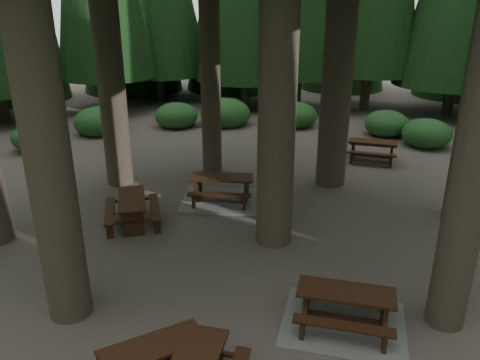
# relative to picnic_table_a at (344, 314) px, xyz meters

# --- Properties ---
(ground) EXTENTS (80.00, 80.00, 0.00)m
(ground) POSITION_rel_picnic_table_a_xyz_m (-2.18, 2.82, -0.24)
(ground) COLOR #524B43
(ground) RESTS_ON ground
(picnic_table_a) EXTENTS (2.36, 2.04, 0.73)m
(picnic_table_a) POSITION_rel_picnic_table_a_xyz_m (0.00, 0.00, 0.00)
(picnic_table_a) COLOR gray
(picnic_table_a) RESTS_ON ground
(picnic_table_b) EXTENTS (1.84, 2.05, 0.73)m
(picnic_table_b) POSITION_rel_picnic_table_a_xyz_m (-5.02, 3.51, 0.25)
(picnic_table_b) COLOR #351710
(picnic_table_b) RESTS_ON ground
(picnic_table_c) EXTENTS (2.30, 1.92, 0.76)m
(picnic_table_c) POSITION_rel_picnic_table_a_xyz_m (-2.97, 5.21, 0.02)
(picnic_table_c) COLOR gray
(picnic_table_c) RESTS_ON ground
(picnic_table_d) EXTENTS (1.91, 1.65, 0.73)m
(picnic_table_d) POSITION_rel_picnic_table_a_xyz_m (1.85, 9.43, 0.24)
(picnic_table_d) COLOR #351710
(picnic_table_d) RESTS_ON ground
(picnic_table_e) EXTENTS (1.96, 1.89, 0.66)m
(picnic_table_e) POSITION_rel_picnic_table_a_xyz_m (-2.95, -1.63, 0.20)
(picnic_table_e) COLOR #351710
(picnic_table_e) RESTS_ON ground
(shrub_ring) EXTENTS (23.86, 24.64, 1.49)m
(shrub_ring) POSITION_rel_picnic_table_a_xyz_m (-1.48, 3.57, 0.16)
(shrub_ring) COLOR #1B4E28
(shrub_ring) RESTS_ON ground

